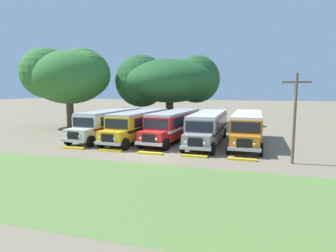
{
  "coord_description": "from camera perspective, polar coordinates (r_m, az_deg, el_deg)",
  "views": [
    {
      "loc": [
        7.47,
        -20.83,
        5.0
      ],
      "look_at": [
        0.0,
        4.23,
        1.6
      ],
      "focal_mm": 30.44,
      "sensor_mm": 36.0,
      "label": 1
    }
  ],
  "objects": [
    {
      "name": "parked_bus_slot_2",
      "position": [
        28.04,
        1.16,
        0.4
      ],
      "size": [
        3.54,
        10.97,
        2.82
      ],
      "rotation": [
        0.0,
        0.0,
        -1.66
      ],
      "color": "red",
      "rests_on": "ground_plane"
    },
    {
      "name": "broad_shade_tree",
      "position": [
        40.12,
        0.16,
        9.06
      ],
      "size": [
        14.04,
        12.94,
        9.66
      ],
      "color": "brown",
      "rests_on": "ground_plane"
    },
    {
      "name": "curb_wheelstop_3",
      "position": [
        21.24,
        5.22,
        -6.03
      ],
      "size": [
        2.0,
        0.36,
        0.15
      ],
      "primitive_type": "cube",
      "color": "yellow",
      "rests_on": "ground_plane"
    },
    {
      "name": "curb_wheelstop_1",
      "position": [
        23.53,
        -11.48,
        -4.82
      ],
      "size": [
        2.0,
        0.36,
        0.15
      ],
      "primitive_type": "cube",
      "color": "yellow",
      "rests_on": "ground_plane"
    },
    {
      "name": "curb_wheelstop_0",
      "position": [
        25.31,
        -18.38,
        -4.2
      ],
      "size": [
        2.0,
        0.36,
        0.15
      ],
      "primitive_type": "cube",
      "color": "yellow",
      "rests_on": "ground_plane"
    },
    {
      "name": "parked_bus_slot_4",
      "position": [
        27.09,
        15.55,
        -0.12
      ],
      "size": [
        2.77,
        10.85,
        2.82
      ],
      "rotation": [
        0.0,
        0.0,
        -1.58
      ],
      "color": "orange",
      "rests_on": "ground_plane"
    },
    {
      "name": "utility_pole",
      "position": [
        20.62,
        24.03,
        1.92
      ],
      "size": [
        1.8,
        0.2,
        6.05
      ],
      "color": "brown",
      "rests_on": "ground_plane"
    },
    {
      "name": "curb_wheelstop_2",
      "position": [
        22.15,
        -3.57,
        -5.46
      ],
      "size": [
        2.0,
        0.36,
        0.15
      ],
      "primitive_type": "cube",
      "color": "yellow",
      "rests_on": "ground_plane"
    },
    {
      "name": "secondary_tree",
      "position": [
        39.99,
        -19.02,
        9.65
      ],
      "size": [
        11.1,
        10.99,
        10.68
      ],
      "color": "brown",
      "rests_on": "ground_plane"
    },
    {
      "name": "curb_wheelstop_4",
      "position": [
        20.86,
        14.58,
        -6.49
      ],
      "size": [
        2.0,
        0.36,
        0.15
      ],
      "primitive_type": "cube",
      "color": "yellow",
      "rests_on": "ground_plane"
    },
    {
      "name": "parked_bus_slot_3",
      "position": [
        26.77,
        7.99,
        -0.0
      ],
      "size": [
        2.77,
        10.85,
        2.82
      ],
      "rotation": [
        0.0,
        0.0,
        -1.58
      ],
      "color": "#9E9993",
      "rests_on": "ground_plane"
    },
    {
      "name": "foreground_grass_strip",
      "position": [
        15.54,
        -13.44,
        -11.56
      ],
      "size": [
        80.0,
        9.57,
        0.01
      ],
      "primitive_type": "cube",
      "color": "olive",
      "rests_on": "ground_plane"
    },
    {
      "name": "parked_bus_slot_1",
      "position": [
        28.39,
        -5.83,
        0.45
      ],
      "size": [
        3.35,
        10.94,
        2.82
      ],
      "rotation": [
        0.0,
        0.0,
        -1.64
      ],
      "color": "yellow",
      "rests_on": "ground_plane"
    },
    {
      "name": "ground_plane",
      "position": [
        22.68,
        -3.07,
        -5.34
      ],
      "size": [
        220.0,
        220.0,
        0.0
      ],
      "primitive_type": "plane",
      "color": "#84755B"
    },
    {
      "name": "parked_bus_slot_0",
      "position": [
        30.06,
        -11.63,
        0.72
      ],
      "size": [
        3.36,
        10.94,
        2.82
      ],
      "rotation": [
        0.0,
        0.0,
        -1.64
      ],
      "color": "silver",
      "rests_on": "ground_plane"
    }
  ]
}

